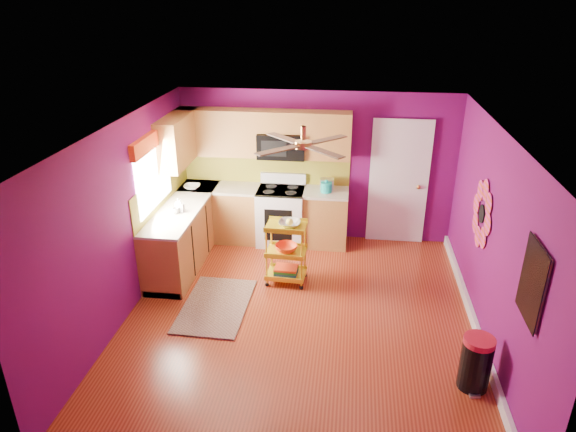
# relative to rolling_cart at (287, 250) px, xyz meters

# --- Properties ---
(ground) EXTENTS (5.00, 5.00, 0.00)m
(ground) POSITION_rel_rolling_cart_xyz_m (0.29, -0.88, -0.52)
(ground) COLOR maroon
(ground) RESTS_ON ground
(room_envelope) EXTENTS (4.54, 5.04, 2.52)m
(room_envelope) POSITION_rel_rolling_cart_xyz_m (0.31, -0.88, 1.11)
(room_envelope) COLOR #610B55
(room_envelope) RESTS_ON ground
(lower_cabinets) EXTENTS (2.81, 2.31, 0.94)m
(lower_cabinets) POSITION_rel_rolling_cart_xyz_m (-1.06, 0.94, -0.09)
(lower_cabinets) COLOR brown
(lower_cabinets) RESTS_ON ground
(electric_range) EXTENTS (0.76, 0.66, 1.13)m
(electric_range) POSITION_rel_rolling_cart_xyz_m (-0.26, 1.30, -0.04)
(electric_range) COLOR white
(electric_range) RESTS_ON ground
(upper_cabinetry) EXTENTS (2.80, 2.30, 1.26)m
(upper_cabinetry) POSITION_rel_rolling_cart_xyz_m (-0.96, 1.30, 1.28)
(upper_cabinetry) COLOR brown
(upper_cabinetry) RESTS_ON ground
(left_window) EXTENTS (0.08, 1.35, 1.08)m
(left_window) POSITION_rel_rolling_cart_xyz_m (-1.93, 0.17, 1.21)
(left_window) COLOR white
(left_window) RESTS_ON ground
(panel_door) EXTENTS (0.95, 0.11, 2.15)m
(panel_door) POSITION_rel_rolling_cart_xyz_m (1.64, 1.59, 0.50)
(panel_door) COLOR white
(panel_door) RESTS_ON ground
(right_wall_art) EXTENTS (0.04, 2.74, 1.04)m
(right_wall_art) POSITION_rel_rolling_cart_xyz_m (2.51, -1.21, 0.92)
(right_wall_art) COLOR black
(right_wall_art) RESTS_ON ground
(ceiling_fan) EXTENTS (1.01, 1.01, 0.26)m
(ceiling_fan) POSITION_rel_rolling_cart_xyz_m (0.29, -0.68, 1.77)
(ceiling_fan) COLOR #BF8C3F
(ceiling_fan) RESTS_ON ground
(shag_rug) EXTENTS (0.87, 1.41, 0.02)m
(shag_rug) POSITION_rel_rolling_cart_xyz_m (-0.87, -0.76, -0.51)
(shag_rug) COLOR black
(shag_rug) RESTS_ON ground
(rolling_cart) EXTENTS (0.58, 0.44, 1.02)m
(rolling_cart) POSITION_rel_rolling_cart_xyz_m (0.00, 0.00, 0.00)
(rolling_cart) COLOR gold
(rolling_cart) RESTS_ON ground
(trash_can) EXTENTS (0.38, 0.39, 0.63)m
(trash_can) POSITION_rel_rolling_cart_xyz_m (2.27, -1.89, -0.21)
(trash_can) COLOR black
(trash_can) RESTS_ON ground
(teal_kettle) EXTENTS (0.18, 0.18, 0.21)m
(teal_kettle) POSITION_rel_rolling_cart_xyz_m (0.47, 1.29, 0.50)
(teal_kettle) COLOR #16A9A0
(teal_kettle) RESTS_ON lower_cabinets
(toaster) EXTENTS (0.22, 0.15, 0.18)m
(toaster) POSITION_rel_rolling_cart_xyz_m (0.48, 1.42, 0.51)
(toaster) COLOR beige
(toaster) RESTS_ON lower_cabinets
(soap_bottle_a) EXTENTS (0.09, 0.09, 0.19)m
(soap_bottle_a) POSITION_rel_rolling_cart_xyz_m (-1.59, 0.22, 0.51)
(soap_bottle_a) COLOR #EA3F72
(soap_bottle_a) RESTS_ON lower_cabinets
(soap_bottle_b) EXTENTS (0.12, 0.12, 0.15)m
(soap_bottle_b) POSITION_rel_rolling_cart_xyz_m (-1.68, 0.35, 0.49)
(soap_bottle_b) COLOR white
(soap_bottle_b) RESTS_ON lower_cabinets
(counter_dish) EXTENTS (0.26, 0.26, 0.06)m
(counter_dish) POSITION_rel_rolling_cart_xyz_m (-1.72, 1.16, 0.45)
(counter_dish) COLOR white
(counter_dish) RESTS_ON lower_cabinets
(counter_cup) EXTENTS (0.11, 0.11, 0.09)m
(counter_cup) POSITION_rel_rolling_cart_xyz_m (-1.65, 0.14, 0.46)
(counter_cup) COLOR white
(counter_cup) RESTS_ON lower_cabinets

